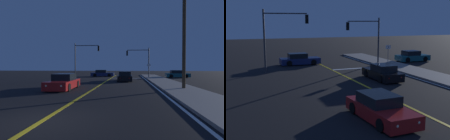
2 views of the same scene
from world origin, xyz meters
The scene contains 13 objects.
ground_plane centered at (0.00, 0.00, 0.00)m, with size 160.00×160.00×0.00m, color black.
sidewalk_right centered at (7.44, 12.96, 0.07)m, with size 3.20×46.66×0.15m, color gray.
lane_line_center centered at (0.00, 12.96, 0.01)m, with size 0.20×44.07×0.01m, color gold.
lane_line_edge_right centered at (5.59, 12.96, 0.01)m, with size 0.16×44.07×0.01m, color white.
stop_bar centered at (2.92, 24.42, 0.01)m, with size 5.84×0.50×0.01m, color white.
car_distant_tail_red centered at (-2.65, 9.19, 0.58)m, with size 2.14×4.75×1.34m.
car_lead_oncoming_black centered at (2.54, 18.31, 0.58)m, with size 1.93×4.46×1.34m.
car_side_waiting_teal centered at (11.74, 27.18, 0.58)m, with size 4.18×2.01×1.34m.
car_mid_block_navy centered at (-2.30, 29.30, 0.58)m, with size 4.63×1.89×1.34m.
traffic_signal_near_right centered at (5.10, 26.72, 3.63)m, with size 4.16×0.28×5.40m.
traffic_signal_far_left centered at (-5.07, 25.32, 4.14)m, with size 4.51×0.28×6.18m.
utility_pole_right centered at (7.74, 9.62, 5.27)m, with size 1.56×0.29×10.16m.
street_sign_corner centered at (6.34, 23.92, 1.67)m, with size 0.56×0.11×2.49m.
Camera 1 is at (3.13, -5.95, 1.96)m, focal length 28.45 mm.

